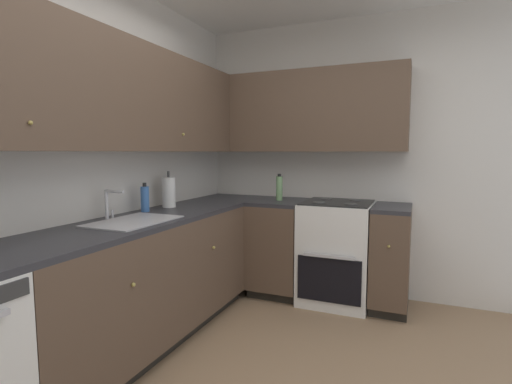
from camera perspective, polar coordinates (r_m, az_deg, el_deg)
The scene contains 14 objects.
wall_back at distance 2.71m, azimuth -27.64°, elevation 3.92°, with size 4.20×0.05×2.63m, color silver.
wall_right at distance 3.84m, azimuth 14.71°, elevation 4.79°, with size 0.05×3.13×2.63m, color silver.
lower_cabinets_back at distance 2.92m, azimuth -16.35°, elevation -12.98°, with size 2.10×0.62×0.88m.
countertop_back at distance 2.80m, azimuth -16.61°, elevation -4.16°, with size 3.30×0.60×0.04m, color #2D2D33.
lower_cabinets_right at distance 3.69m, azimuth 9.43°, elevation -8.81°, with size 0.62×1.43×0.88m.
countertop_right at distance 3.60m, azimuth 9.54°, elevation -1.80°, with size 0.60×1.43×0.03m.
oven_range at distance 3.67m, azimuth 11.87°, elevation -8.59°, with size 0.68×0.62×1.07m.
upper_cabinets_back at distance 2.76m, azimuth -21.63°, elevation 13.46°, with size 2.98×0.34×0.75m.
upper_cabinets_right at distance 3.79m, azimuth 6.43°, elevation 11.67°, with size 0.32×1.98×0.75m.
sink at distance 2.70m, azimuth -17.63°, elevation -5.04°, with size 0.59×0.40×0.10m.
faucet at distance 2.82m, azimuth -20.87°, elevation -1.33°, with size 0.07×0.16×0.21m.
soap_bottle at distance 3.10m, azimuth -16.13°, elevation -0.97°, with size 0.06×0.06×0.23m.
paper_towel_roll at distance 3.31m, azimuth -12.81°, elevation -0.02°, with size 0.11×0.11×0.31m.
oil_bottle at distance 3.70m, azimuth 3.47°, elevation 0.60°, with size 0.06×0.06×0.25m.
Camera 1 is at (-1.72, -0.55, 1.38)m, focal length 27.00 mm.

